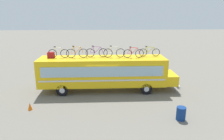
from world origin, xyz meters
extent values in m
plane|color=slate|center=(0.00, 0.00, 0.00)|extent=(120.00, 120.00, 0.00)
cube|color=yellow|center=(0.00, 0.00, 1.69)|extent=(10.21, 2.39, 2.20)
cube|color=yellow|center=(5.60, 0.00, 1.00)|extent=(0.98, 2.20, 0.83)
cube|color=#99B7C6|center=(0.00, -1.21, 1.96)|extent=(9.40, 0.04, 0.81)
cube|color=#99B7C6|center=(0.00, 1.21, 1.96)|extent=(9.40, 0.04, 0.81)
cube|color=silver|center=(0.00, -1.21, 1.25)|extent=(9.81, 0.03, 0.12)
cube|color=silver|center=(0.00, 1.21, 1.25)|extent=(9.81, 0.03, 0.12)
cube|color=silver|center=(6.14, 0.00, 0.51)|extent=(0.16, 2.27, 0.24)
cylinder|color=black|center=(3.47, -1.05, 0.46)|extent=(0.93, 0.28, 0.93)
cylinder|color=silver|center=(3.47, -1.05, 0.46)|extent=(0.42, 0.30, 0.42)
cylinder|color=black|center=(3.47, 1.05, 0.46)|extent=(0.93, 0.28, 0.93)
cylinder|color=silver|center=(3.47, 1.05, 0.46)|extent=(0.42, 0.30, 0.42)
cylinder|color=black|center=(-3.17, -1.05, 0.46)|extent=(0.93, 0.28, 0.93)
cylinder|color=silver|center=(-3.17, -1.05, 0.46)|extent=(0.42, 0.30, 0.42)
cylinder|color=black|center=(-3.17, 1.05, 0.46)|extent=(0.93, 0.28, 0.93)
cylinder|color=silver|center=(-3.17, 1.05, 0.46)|extent=(0.42, 0.30, 0.42)
cube|color=maroon|center=(-4.13, 0.20, 3.02)|extent=(0.52, 0.42, 0.46)
torus|color=black|center=(-4.00, 0.15, 3.14)|extent=(0.70, 0.04, 0.70)
torus|color=black|center=(-3.02, 0.15, 3.14)|extent=(0.70, 0.04, 0.70)
cylinder|color=white|center=(-3.71, 0.15, 3.41)|extent=(0.19, 0.04, 0.50)
cylinder|color=white|center=(-3.41, 0.15, 3.39)|extent=(0.46, 0.04, 0.48)
cylinder|color=white|center=(-3.49, 0.15, 3.64)|extent=(0.59, 0.04, 0.07)
cylinder|color=white|center=(-3.81, 0.15, 3.15)|extent=(0.37, 0.03, 0.05)
cylinder|color=white|center=(-3.89, 0.15, 3.40)|extent=(0.24, 0.03, 0.52)
cylinder|color=white|center=(-3.11, 0.15, 3.38)|extent=(0.21, 0.03, 0.49)
cylinder|color=silver|center=(-3.20, 0.15, 3.67)|extent=(0.03, 0.44, 0.03)
ellipsoid|color=black|center=(-3.78, 0.15, 3.69)|extent=(0.20, 0.08, 0.06)
torus|color=black|center=(-2.52, 0.08, 3.16)|extent=(0.74, 0.04, 0.74)
torus|color=black|center=(-1.52, 0.08, 3.16)|extent=(0.74, 0.04, 0.74)
cylinder|color=orange|center=(-2.22, 0.08, 3.44)|extent=(0.19, 0.04, 0.53)
cylinder|color=orange|center=(-1.92, 0.08, 3.42)|extent=(0.46, 0.04, 0.51)
cylinder|color=orange|center=(-2.00, 0.08, 3.68)|extent=(0.60, 0.04, 0.07)
cylinder|color=orange|center=(-2.33, 0.08, 3.17)|extent=(0.38, 0.03, 0.05)
cylinder|color=orange|center=(-2.41, 0.08, 3.43)|extent=(0.25, 0.03, 0.55)
cylinder|color=orange|center=(-1.61, 0.08, 3.41)|extent=(0.21, 0.03, 0.52)
cylinder|color=silver|center=(-1.70, 0.08, 3.72)|extent=(0.03, 0.44, 0.03)
ellipsoid|color=black|center=(-2.30, 0.08, 3.74)|extent=(0.20, 0.08, 0.06)
torus|color=black|center=(-0.99, 0.29, 3.15)|extent=(0.71, 0.04, 0.71)
torus|color=black|center=(0.07, 0.29, 3.15)|extent=(0.71, 0.04, 0.71)
cylinder|color=purple|center=(-0.67, 0.29, 3.42)|extent=(0.20, 0.04, 0.51)
cylinder|color=purple|center=(-0.35, 0.29, 3.40)|extent=(0.49, 0.04, 0.49)
cylinder|color=purple|center=(-0.44, 0.29, 3.65)|extent=(0.64, 0.04, 0.07)
cylinder|color=purple|center=(-0.79, 0.29, 3.16)|extent=(0.41, 0.03, 0.05)
cylinder|color=purple|center=(-0.87, 0.29, 3.41)|extent=(0.26, 0.03, 0.53)
cylinder|color=purple|center=(-0.02, 0.29, 3.39)|extent=(0.22, 0.03, 0.50)
cylinder|color=silver|center=(-0.12, 0.29, 3.68)|extent=(0.03, 0.44, 0.03)
ellipsoid|color=black|center=(-0.76, 0.29, 3.71)|extent=(0.20, 0.08, 0.06)
torus|color=black|center=(0.46, 0.11, 3.16)|extent=(0.73, 0.04, 0.73)
torus|color=black|center=(1.48, 0.11, 3.16)|extent=(0.73, 0.04, 0.73)
cylinder|color=white|center=(0.77, 0.11, 3.43)|extent=(0.20, 0.04, 0.52)
cylinder|color=white|center=(1.07, 0.11, 3.42)|extent=(0.48, 0.04, 0.50)
cylinder|color=white|center=(0.99, 0.11, 3.67)|extent=(0.61, 0.04, 0.07)
cylinder|color=white|center=(0.65, 0.11, 3.17)|extent=(0.39, 0.03, 0.05)
cylinder|color=white|center=(0.57, 0.11, 3.42)|extent=(0.25, 0.03, 0.54)
cylinder|color=white|center=(1.39, 0.11, 3.41)|extent=(0.21, 0.03, 0.51)
cylinder|color=silver|center=(1.30, 0.11, 3.70)|extent=(0.03, 0.44, 0.03)
ellipsoid|color=black|center=(0.68, 0.11, 3.73)|extent=(0.20, 0.08, 0.06)
torus|color=black|center=(2.03, -0.10, 3.13)|extent=(0.69, 0.04, 0.69)
torus|color=black|center=(3.00, -0.10, 3.13)|extent=(0.69, 0.04, 0.69)
cylinder|color=red|center=(2.32, -0.10, 3.39)|extent=(0.19, 0.04, 0.49)
cylinder|color=red|center=(2.61, -0.10, 3.38)|extent=(0.46, 0.04, 0.47)
cylinder|color=red|center=(2.53, -0.10, 3.62)|extent=(0.59, 0.04, 0.07)
cylinder|color=red|center=(2.21, -0.10, 3.14)|extent=(0.37, 0.03, 0.05)
cylinder|color=red|center=(2.13, -0.10, 3.38)|extent=(0.24, 0.03, 0.51)
cylinder|color=red|center=(2.91, -0.10, 3.37)|extent=(0.21, 0.03, 0.48)
cylinder|color=silver|center=(2.83, -0.10, 3.65)|extent=(0.03, 0.44, 0.03)
ellipsoid|color=black|center=(2.24, -0.10, 3.67)|extent=(0.20, 0.08, 0.06)
torus|color=black|center=(3.39, 0.39, 3.12)|extent=(0.65, 0.04, 0.65)
torus|color=black|center=(4.48, 0.39, 3.12)|extent=(0.65, 0.04, 0.65)
cylinder|color=#B2B20C|center=(3.72, 0.39, 3.36)|extent=(0.21, 0.04, 0.46)
cylinder|color=#B2B20C|center=(4.05, 0.39, 3.35)|extent=(0.50, 0.04, 0.45)
cylinder|color=#B2B20C|center=(3.96, 0.39, 3.57)|extent=(0.65, 0.04, 0.07)
cylinder|color=#B2B20C|center=(3.60, 0.39, 3.13)|extent=(0.41, 0.03, 0.05)
cylinder|color=#B2B20C|center=(3.51, 0.39, 3.35)|extent=(0.26, 0.03, 0.48)
cylinder|color=#B2B20C|center=(4.38, 0.39, 3.34)|extent=(0.23, 0.03, 0.45)
cylinder|color=silver|center=(4.29, 0.39, 3.61)|extent=(0.03, 0.44, 0.03)
ellipsoid|color=black|center=(3.63, 0.39, 3.63)|extent=(0.20, 0.08, 0.06)
cylinder|color=navy|center=(4.75, -5.19, 0.41)|extent=(0.56, 0.56, 0.82)
cone|color=orange|center=(-4.91, -3.42, 0.25)|extent=(0.30, 0.30, 0.50)
camera|label=1|loc=(0.00, -16.31, 6.38)|focal=33.02mm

